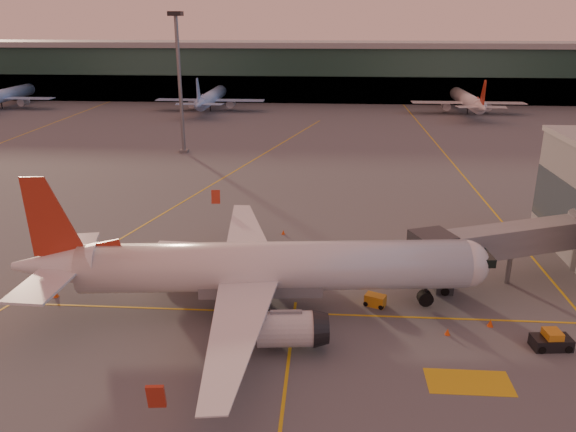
# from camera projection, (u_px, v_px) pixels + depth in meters

# --- Properties ---
(ground) EXTENTS (600.00, 600.00, 0.00)m
(ground) POSITION_uv_depth(u_px,v_px,m) (228.00, 342.00, 44.88)
(ground) COLOR #4C4F54
(ground) RESTS_ON ground
(taxi_markings) EXTENTS (100.12, 173.00, 0.01)m
(taxi_markings) POSITION_uv_depth(u_px,v_px,m) (231.00, 185.00, 87.20)
(taxi_markings) COLOR gold
(taxi_markings) RESTS_ON ground
(terminal) EXTENTS (400.00, 20.00, 17.60)m
(terminal) POSITION_uv_depth(u_px,v_px,m) (305.00, 71.00, 175.29)
(terminal) COLOR #19382D
(terminal) RESTS_ON ground
(mast_west_near) EXTENTS (2.40, 2.40, 25.60)m
(mast_west_near) POSITION_uv_depth(u_px,v_px,m) (179.00, 73.00, 103.31)
(mast_west_near) COLOR slate
(mast_west_near) RESTS_ON ground
(distant_aircraft_row) EXTENTS (350.00, 34.00, 13.00)m
(distant_aircraft_row) POSITION_uv_depth(u_px,v_px,m) (340.00, 112.00, 155.12)
(distant_aircraft_row) COLOR #87ADE3
(distant_aircraft_row) RESTS_ON ground
(main_airplane) EXTENTS (41.19, 37.20, 12.43)m
(main_airplane) POSITION_uv_depth(u_px,v_px,m) (258.00, 269.00, 48.40)
(main_airplane) COLOR silver
(main_airplane) RESTS_ON ground
(jet_bridge) EXTENTS (21.09, 10.82, 6.06)m
(jet_bridge) POSITION_uv_depth(u_px,v_px,m) (524.00, 241.00, 54.01)
(jet_bridge) COLOR slate
(jet_bridge) RESTS_ON ground
(catering_truck) EXTENTS (5.33, 2.58, 4.06)m
(catering_truck) POSITION_uv_depth(u_px,v_px,m) (184.00, 263.00, 53.68)
(catering_truck) COLOR #C4511C
(catering_truck) RESTS_ON ground
(gpu_cart) EXTENTS (2.11, 1.73, 1.07)m
(gpu_cart) POSITION_uv_depth(u_px,v_px,m) (375.00, 300.00, 50.36)
(gpu_cart) COLOR orange
(gpu_cart) RESTS_ON ground
(pushback_tug) EXTENTS (3.13, 1.92, 1.53)m
(pushback_tug) POSITION_uv_depth(u_px,v_px,m) (552.00, 341.00, 43.84)
(pushback_tug) COLOR black
(pushback_tug) RESTS_ON ground
(cone_nose) EXTENTS (0.50, 0.50, 0.64)m
(cone_nose) POSITION_uv_depth(u_px,v_px,m) (490.00, 323.00, 47.06)
(cone_nose) COLOR #DE470B
(cone_nose) RESTS_ON ground
(cone_tail) EXTENTS (0.49, 0.49, 0.63)m
(cone_tail) POSITION_uv_depth(u_px,v_px,m) (56.00, 294.00, 52.03)
(cone_tail) COLOR #DE470B
(cone_tail) RESTS_ON ground
(cone_wing_left) EXTENTS (0.42, 0.42, 0.54)m
(cone_wing_left) POSITION_uv_depth(u_px,v_px,m) (283.00, 232.00, 67.13)
(cone_wing_left) COLOR #DE470B
(cone_wing_left) RESTS_ON ground
(cone_fwd) EXTENTS (0.44, 0.44, 0.56)m
(cone_fwd) POSITION_uv_depth(u_px,v_px,m) (448.00, 332.00, 45.82)
(cone_fwd) COLOR #DE470B
(cone_fwd) RESTS_ON ground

